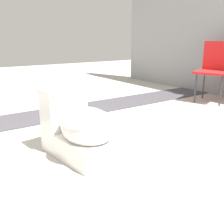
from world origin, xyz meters
The scene contains 4 objects.
ground_plane centered at (0.00, 0.00, 0.00)m, with size 14.00×14.00×0.00m, color #B7B2A8.
gravel_strip centered at (-1.25, 0.50, 0.01)m, with size 0.56×8.00×0.01m, color #423F44.
toilet centered at (-0.07, -0.15, 0.22)m, with size 0.67×0.45×0.52m.
folding_chair_left centered at (-0.61, 2.30, 0.51)m, with size 0.56×0.56×0.83m.
Camera 1 is at (1.60, -1.02, 0.88)m, focal length 42.00 mm.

